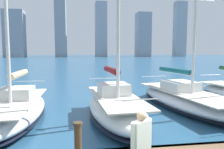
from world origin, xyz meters
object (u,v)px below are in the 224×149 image
(sailboat_tan, at_px, (15,108))
(mooring_post, at_px, (78,138))
(sailboat_maroon, at_px, (115,106))
(sailboat_teal, at_px, (184,98))
(person_white_shirt, at_px, (141,140))

(sailboat_tan, distance_m, mooring_post, 6.06)
(sailboat_maroon, relative_size, mooring_post, 12.98)
(sailboat_maroon, relative_size, sailboat_tan, 0.92)
(sailboat_teal, relative_size, sailboat_maroon, 0.83)
(sailboat_maroon, height_order, sailboat_tan, sailboat_tan)
(sailboat_maroon, xyz_separation_m, sailboat_tan, (4.86, -0.50, -0.07))
(sailboat_maroon, bearing_deg, sailboat_tan, -5.86)
(mooring_post, bearing_deg, person_white_shirt, 132.44)
(sailboat_teal, bearing_deg, sailboat_maroon, 22.53)
(sailboat_teal, distance_m, sailboat_maroon, 4.96)
(sailboat_teal, relative_size, mooring_post, 10.71)
(person_white_shirt, bearing_deg, sailboat_teal, -121.89)
(sailboat_teal, bearing_deg, mooring_post, 46.12)
(sailboat_teal, relative_size, person_white_shirt, 6.23)
(sailboat_maroon, distance_m, mooring_post, 5.03)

